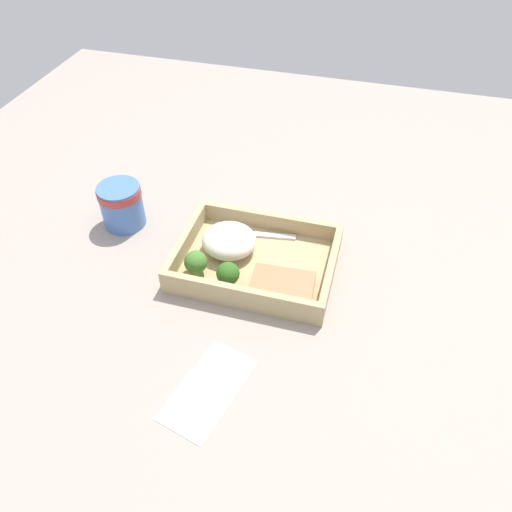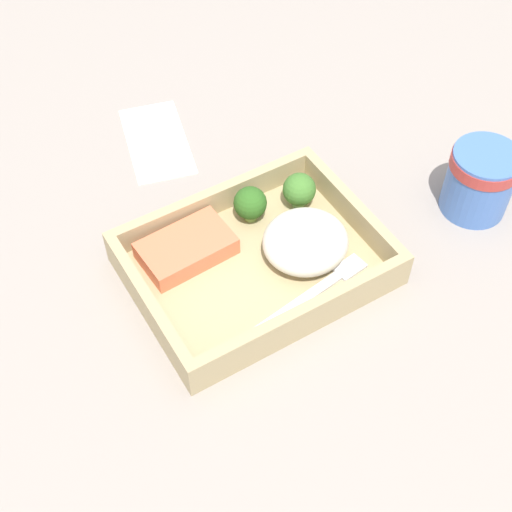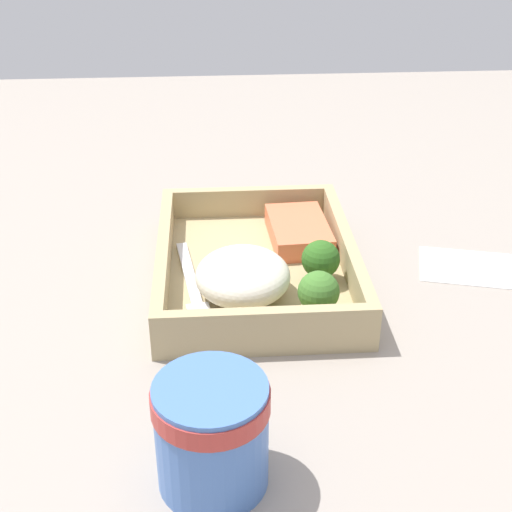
% 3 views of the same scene
% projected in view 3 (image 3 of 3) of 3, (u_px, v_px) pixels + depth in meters
% --- Properties ---
extents(ground_plane, '(1.60, 1.60, 0.02)m').
position_uv_depth(ground_plane, '(256.00, 286.00, 0.76)').
color(ground_plane, gray).
extents(takeout_tray, '(0.27, 0.20, 0.01)m').
position_uv_depth(takeout_tray, '(256.00, 273.00, 0.75)').
color(takeout_tray, tan).
rests_on(takeout_tray, ground_plane).
extents(tray_rim, '(0.27, 0.20, 0.03)m').
position_uv_depth(tray_rim, '(256.00, 254.00, 0.74)').
color(tray_rim, tan).
rests_on(tray_rim, takeout_tray).
extents(salmon_fillet, '(0.11, 0.07, 0.02)m').
position_uv_depth(salmon_fillet, '(299.00, 231.00, 0.80)').
color(salmon_fillet, '#ED6E48').
rests_on(salmon_fillet, takeout_tray).
extents(mashed_potatoes, '(0.10, 0.09, 0.05)m').
position_uv_depth(mashed_potatoes, '(243.00, 276.00, 0.69)').
color(mashed_potatoes, silver).
rests_on(mashed_potatoes, takeout_tray).
extents(broccoli_floret_1, '(0.04, 0.04, 0.05)m').
position_uv_depth(broccoli_floret_1, '(319.00, 292.00, 0.66)').
color(broccoli_floret_1, '#74A45D').
rests_on(broccoli_floret_1, takeout_tray).
extents(broccoli_floret_2, '(0.04, 0.04, 0.05)m').
position_uv_depth(broccoli_floret_2, '(321.00, 260.00, 0.71)').
color(broccoli_floret_2, '#7EA54F').
rests_on(broccoli_floret_2, takeout_tray).
extents(fork, '(0.16, 0.04, 0.00)m').
position_uv_depth(fork, '(192.00, 287.00, 0.71)').
color(fork, silver).
rests_on(fork, takeout_tray).
extents(paper_cup, '(0.08, 0.08, 0.08)m').
position_uv_depth(paper_cup, '(212.00, 429.00, 0.49)').
color(paper_cup, '#456FB9').
rests_on(paper_cup, ground_plane).
extents(receipt_slip, '(0.11, 0.16, 0.00)m').
position_uv_depth(receipt_slip, '(492.00, 271.00, 0.77)').
color(receipt_slip, white).
rests_on(receipt_slip, ground_plane).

